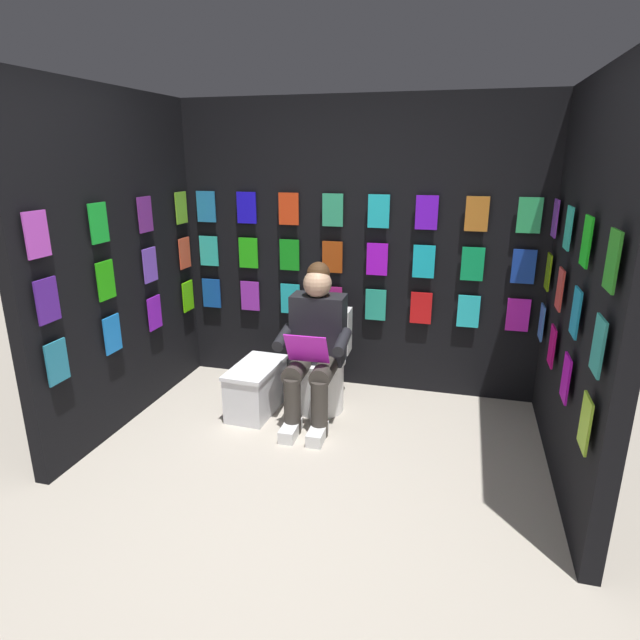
{
  "coord_description": "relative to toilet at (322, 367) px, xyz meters",
  "views": [
    {
      "loc": [
        -0.84,
        2.26,
        1.94
      ],
      "look_at": [
        0.06,
        -1.09,
        0.85
      ],
      "focal_mm": 29.72,
      "sensor_mm": 36.0,
      "label": 1
    }
  ],
  "objects": [
    {
      "name": "ground_plane",
      "position": [
        -0.16,
        1.5,
        -0.33
      ],
      "size": [
        30.0,
        30.0,
        0.0
      ],
      "primitive_type": "plane",
      "color": "#B2A899"
    },
    {
      "name": "comic_longbox_near",
      "position": [
        0.47,
        0.23,
        -0.13
      ],
      "size": [
        0.34,
        0.6,
        0.38
      ],
      "rotation": [
        0.0,
        0.0,
        -0.04
      ],
      "color": "silver",
      "rests_on": "ground"
    },
    {
      "name": "display_wall_back",
      "position": [
        -0.16,
        -0.53,
        0.86
      ],
      "size": [
        3.09,
        0.14,
        2.38
      ],
      "color": "black",
      "rests_on": "ground"
    },
    {
      "name": "person_reading",
      "position": [
        -0.0,
        0.23,
        0.27
      ],
      "size": [
        0.53,
        0.69,
        1.19
      ],
      "rotation": [
        0.0,
        0.0,
        0.02
      ],
      "color": "black",
      "rests_on": "ground"
    },
    {
      "name": "toilet",
      "position": [
        0.0,
        0.0,
        0.0
      ],
      "size": [
        0.41,
        0.56,
        0.77
      ],
      "rotation": [
        0.0,
        0.0,
        0.02
      ],
      "color": "white",
      "rests_on": "ground"
    },
    {
      "name": "display_wall_right",
      "position": [
        1.38,
        0.51,
        0.86
      ],
      "size": [
        0.14,
        1.98,
        2.38
      ],
      "color": "black",
      "rests_on": "ground"
    },
    {
      "name": "display_wall_left",
      "position": [
        -1.7,
        0.51,
        0.86
      ],
      "size": [
        0.14,
        1.98,
        2.38
      ],
      "color": "black",
      "rests_on": "ground"
    }
  ]
}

